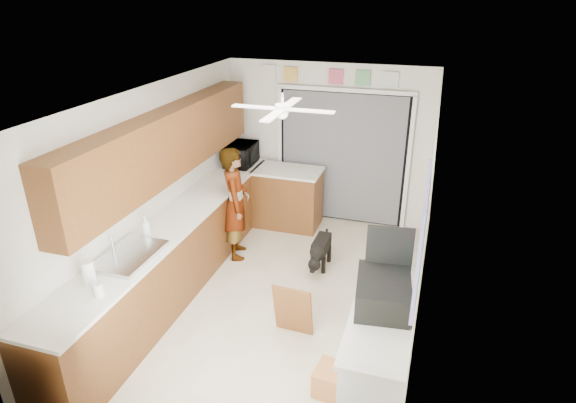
# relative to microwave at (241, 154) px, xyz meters

# --- Properties ---
(floor) EXTENTS (5.00, 5.00, 0.00)m
(floor) POSITION_rel_microwave_xyz_m (1.27, -2.01, -1.11)
(floor) COLOR beige
(floor) RESTS_ON ground
(ceiling) EXTENTS (5.00, 5.00, 0.00)m
(ceiling) POSITION_rel_microwave_xyz_m (1.27, -2.01, 1.39)
(ceiling) COLOR white
(ceiling) RESTS_ON ground
(wall_back) EXTENTS (3.20, 0.00, 3.20)m
(wall_back) POSITION_rel_microwave_xyz_m (1.27, 0.49, 0.14)
(wall_back) COLOR white
(wall_back) RESTS_ON ground
(wall_front) EXTENTS (3.20, 0.00, 3.20)m
(wall_front) POSITION_rel_microwave_xyz_m (1.27, -4.51, 0.14)
(wall_front) COLOR white
(wall_front) RESTS_ON ground
(wall_left) EXTENTS (0.00, 5.00, 5.00)m
(wall_left) POSITION_rel_microwave_xyz_m (-0.33, -2.01, 0.14)
(wall_left) COLOR white
(wall_left) RESTS_ON ground
(wall_right) EXTENTS (0.00, 5.00, 5.00)m
(wall_right) POSITION_rel_microwave_xyz_m (2.87, -2.01, 0.14)
(wall_right) COLOR white
(wall_right) RESTS_ON ground
(left_base_cabinets) EXTENTS (0.60, 4.80, 0.90)m
(left_base_cabinets) POSITION_rel_microwave_xyz_m (-0.03, -2.01, -0.66)
(left_base_cabinets) COLOR brown
(left_base_cabinets) RESTS_ON floor
(left_countertop) EXTENTS (0.62, 4.80, 0.04)m
(left_countertop) POSITION_rel_microwave_xyz_m (-0.02, -2.01, -0.19)
(left_countertop) COLOR white
(left_countertop) RESTS_ON left_base_cabinets
(upper_cabinets) EXTENTS (0.32, 4.00, 0.80)m
(upper_cabinets) POSITION_rel_microwave_xyz_m (-0.17, -1.81, 0.69)
(upper_cabinets) COLOR brown
(upper_cabinets) RESTS_ON wall_left
(sink_basin) EXTENTS (0.50, 0.76, 0.06)m
(sink_basin) POSITION_rel_microwave_xyz_m (-0.02, -3.01, -0.15)
(sink_basin) COLOR silver
(sink_basin) RESTS_ON left_countertop
(faucet) EXTENTS (0.03, 0.03, 0.22)m
(faucet) POSITION_rel_microwave_xyz_m (-0.21, -3.01, -0.06)
(faucet) COLOR silver
(faucet) RESTS_ON left_countertop
(peninsula_base) EXTENTS (1.00, 0.60, 0.90)m
(peninsula_base) POSITION_rel_microwave_xyz_m (0.77, -0.01, -0.66)
(peninsula_base) COLOR brown
(peninsula_base) RESTS_ON floor
(peninsula_top) EXTENTS (1.04, 0.64, 0.04)m
(peninsula_top) POSITION_rel_microwave_xyz_m (0.77, -0.01, -0.19)
(peninsula_top) COLOR white
(peninsula_top) RESTS_ON peninsula_base
(back_opening_recess) EXTENTS (2.00, 0.06, 2.10)m
(back_opening_recess) POSITION_rel_microwave_xyz_m (1.52, 0.46, -0.06)
(back_opening_recess) COLOR black
(back_opening_recess) RESTS_ON wall_back
(curtain_panel) EXTENTS (1.90, 0.03, 2.05)m
(curtain_panel) POSITION_rel_microwave_xyz_m (1.52, 0.42, -0.06)
(curtain_panel) COLOR slate
(curtain_panel) RESTS_ON wall_back
(door_trim_left) EXTENTS (0.06, 0.04, 2.10)m
(door_trim_left) POSITION_rel_microwave_xyz_m (0.50, 0.43, -0.06)
(door_trim_left) COLOR white
(door_trim_left) RESTS_ON wall_back
(door_trim_right) EXTENTS (0.06, 0.04, 2.10)m
(door_trim_right) POSITION_rel_microwave_xyz_m (2.54, 0.43, -0.06)
(door_trim_right) COLOR white
(door_trim_right) RESTS_ON wall_back
(door_trim_head) EXTENTS (2.10, 0.04, 0.06)m
(door_trim_head) POSITION_rel_microwave_xyz_m (1.52, 0.43, 1.01)
(door_trim_head) COLOR white
(door_trim_head) RESTS_ON wall_back
(header_frame_0) EXTENTS (0.22, 0.02, 0.22)m
(header_frame_0) POSITION_rel_microwave_xyz_m (0.67, 0.46, 1.19)
(header_frame_0) COLOR gold
(header_frame_0) RESTS_ON wall_back
(header_frame_2) EXTENTS (0.22, 0.02, 0.22)m
(header_frame_2) POSITION_rel_microwave_xyz_m (1.37, 0.46, 1.19)
(header_frame_2) COLOR #CE4D66
(header_frame_2) RESTS_ON wall_back
(header_frame_3) EXTENTS (0.22, 0.02, 0.22)m
(header_frame_3) POSITION_rel_microwave_xyz_m (1.77, 0.46, 1.19)
(header_frame_3) COLOR #5CA16A
(header_frame_3) RESTS_ON wall_back
(header_frame_4) EXTENTS (0.22, 0.02, 0.22)m
(header_frame_4) POSITION_rel_microwave_xyz_m (2.17, 0.46, 1.19)
(header_frame_4) COLOR silver
(header_frame_4) RESTS_ON wall_back
(route66_sign) EXTENTS (0.22, 0.02, 0.26)m
(route66_sign) POSITION_rel_microwave_xyz_m (0.32, 0.46, 1.19)
(route66_sign) COLOR silver
(route66_sign) RESTS_ON wall_back
(right_counter_base) EXTENTS (0.50, 1.40, 0.90)m
(right_counter_base) POSITION_rel_microwave_xyz_m (2.62, -3.21, -0.66)
(right_counter_base) COLOR white
(right_counter_base) RESTS_ON floor
(right_counter_top) EXTENTS (0.54, 1.44, 0.04)m
(right_counter_top) POSITION_rel_microwave_xyz_m (2.61, -3.21, -0.19)
(right_counter_top) COLOR white
(right_counter_top) RESTS_ON right_counter_base
(abstract_painting) EXTENTS (0.03, 1.15, 0.95)m
(abstract_painting) POSITION_rel_microwave_xyz_m (2.85, -3.01, 0.54)
(abstract_painting) COLOR #FF5DD4
(abstract_painting) RESTS_ON wall_right
(ceiling_fan) EXTENTS (1.14, 1.14, 0.24)m
(ceiling_fan) POSITION_rel_microwave_xyz_m (1.27, -1.81, 1.21)
(ceiling_fan) COLOR white
(ceiling_fan) RESTS_ON ceiling
(microwave) EXTENTS (0.44, 0.62, 0.34)m
(microwave) POSITION_rel_microwave_xyz_m (0.00, 0.00, 0.00)
(microwave) COLOR black
(microwave) RESTS_ON left_countertop
(soap_bottle) EXTENTS (0.10, 0.10, 0.26)m
(soap_bottle) POSITION_rel_microwave_xyz_m (-0.10, -2.55, -0.04)
(soap_bottle) COLOR silver
(soap_bottle) RESTS_ON left_countertop
(jar_a) EXTENTS (0.09, 0.09, 0.13)m
(jar_a) POSITION_rel_microwave_xyz_m (0.11, -3.68, -0.10)
(jar_a) COLOR silver
(jar_a) RESTS_ON left_countertop
(paper_towel_roll) EXTENTS (0.14, 0.14, 0.25)m
(paper_towel_roll) POSITION_rel_microwave_xyz_m (-0.08, -3.55, -0.04)
(paper_towel_roll) COLOR white
(paper_towel_roll) RESTS_ON left_countertop
(suitcase) EXTENTS (0.53, 0.66, 0.26)m
(suitcase) POSITION_rel_microwave_xyz_m (2.59, -3.06, -0.04)
(suitcase) COLOR black
(suitcase) RESTS_ON right_counter_top
(suitcase_rim) EXTENTS (0.50, 0.63, 0.02)m
(suitcase_rim) POSITION_rel_microwave_xyz_m (2.59, -3.06, -0.15)
(suitcase_rim) COLOR yellow
(suitcase_rim) RESTS_ON suitcase
(suitcase_lid) EXTENTS (0.42, 0.08, 0.50)m
(suitcase_lid) POSITION_rel_microwave_xyz_m (2.59, -2.77, 0.21)
(suitcase_lid) COLOR black
(suitcase_lid) RESTS_ON suitcase
(cardboard_box) EXTENTS (0.46, 0.36, 0.26)m
(cardboard_box) POSITION_rel_microwave_xyz_m (2.27, -3.26, -0.98)
(cardboard_box) COLOR #C36F3D
(cardboard_box) RESTS_ON floor
(cabinet_door_panel) EXTENTS (0.44, 0.19, 0.63)m
(cabinet_door_panel) POSITION_rel_microwave_xyz_m (1.63, -2.57, -0.79)
(cabinet_door_panel) COLOR brown
(cabinet_door_panel) RESTS_ON floor
(man) EXTENTS (0.57, 0.68, 1.60)m
(man) POSITION_rel_microwave_xyz_m (0.37, -1.14, -0.31)
(man) COLOR white
(man) RESTS_ON floor
(dog) EXTENTS (0.28, 0.62, 0.48)m
(dog) POSITION_rel_microwave_xyz_m (1.58, -1.10, -0.87)
(dog) COLOR black
(dog) RESTS_ON floor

